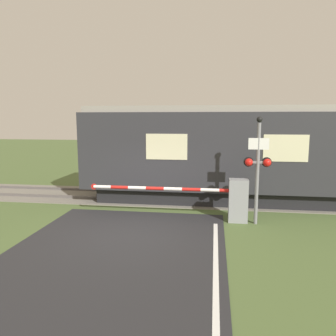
{
  "coord_description": "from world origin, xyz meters",
  "views": [
    {
      "loc": [
        2.39,
        -9.01,
        3.29
      ],
      "look_at": [
        0.82,
        2.01,
        1.61
      ],
      "focal_mm": 35.0,
      "sensor_mm": 36.0,
      "label": 1
    }
  ],
  "objects": [
    {
      "name": "train",
      "position": [
        4.82,
        4.26,
        1.93
      ],
      "size": [
        15.13,
        3.12,
        3.77
      ],
      "color": "black",
      "rests_on": "ground_plane"
    },
    {
      "name": "track_bed",
      "position": [
        0.0,
        4.27,
        0.02
      ],
      "size": [
        36.0,
        3.2,
        0.13
      ],
      "color": "slate",
      "rests_on": "ground_plane"
    },
    {
      "name": "ground_plane",
      "position": [
        0.0,
        0.0,
        0.0
      ],
      "size": [
        80.0,
        80.0,
        0.0
      ],
      "primitive_type": "plane",
      "color": "#4C6033"
    },
    {
      "name": "signal_post",
      "position": [
        3.72,
        1.25,
        1.92
      ],
      "size": [
        0.85,
        0.26,
        3.36
      ],
      "color": "gray",
      "rests_on": "ground_plane"
    },
    {
      "name": "crossing_barrier",
      "position": [
        2.84,
        1.41,
        0.74
      ],
      "size": [
        5.21,
        0.44,
        1.39
      ],
      "color": "gray",
      "rests_on": "ground_plane"
    }
  ]
}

